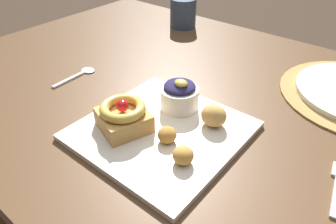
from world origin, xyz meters
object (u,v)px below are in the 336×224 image
fritter_front (214,116)px  fritter_back (167,135)px  berry_ramekin (179,95)px  coffee_mug (183,13)px  fritter_middle (183,155)px  front_plate (162,131)px  spoon (80,74)px  cake_slice (123,116)px

fritter_front → fritter_back: size_ratio=1.40×
berry_ramekin → coffee_mug: coffee_mug is taller
berry_ramekin → fritter_middle: berry_ramekin is taller
front_plate → coffee_mug: (-0.33, 0.50, 0.04)m
fritter_middle → fritter_front: bearing=98.0°
fritter_middle → spoon: (-0.41, 0.10, -0.03)m
fritter_middle → coffee_mug: bearing=127.1°
berry_ramekin → fritter_middle: 0.17m
front_plate → cake_slice: 0.08m
fritter_middle → fritter_back: (-0.06, 0.03, -0.00)m
fritter_front → coffee_mug: size_ratio=0.52×
front_plate → fritter_middle: bearing=-28.5°
cake_slice → spoon: cake_slice is taller
fritter_front → spoon: bearing=-176.2°
fritter_front → fritter_middle: size_ratio=1.37×
fritter_middle → fritter_back: fritter_middle is taller
cake_slice → coffee_mug: coffee_mug is taller
front_plate → fritter_middle: size_ratio=7.93×
front_plate → fritter_back: (0.03, -0.02, 0.02)m
fritter_front → fritter_middle: bearing=-82.0°
fritter_front → cake_slice: bearing=-137.7°
front_plate → coffee_mug: bearing=123.1°
coffee_mug → fritter_front: bearing=-47.1°
front_plate → berry_ramekin: 0.09m
fritter_middle → spoon: 0.42m
fritter_middle → berry_ramekin: bearing=129.8°
berry_ramekin → coffee_mug: bearing=126.2°
cake_slice → front_plate: bearing=37.4°
fritter_middle → coffee_mug: size_ratio=0.38×
cake_slice → spoon: size_ratio=0.90×
cake_slice → coffee_mug: 0.61m
berry_ramekin → coffee_mug: (-0.31, 0.42, 0.01)m
front_plate → fritter_front: bearing=45.8°
coffee_mug → cake_slice: bearing=-63.8°
spoon → cake_slice: bearing=-111.8°
berry_ramekin → fritter_front: berry_ramekin is taller
front_plate → fritter_front: fritter_front is taller
fritter_front → fritter_middle: (0.02, -0.12, -0.01)m
spoon → coffee_mug: 0.46m
front_plate → fritter_front: 0.11m
fritter_front → coffee_mug: 0.58m
cake_slice → berry_ramekin: (0.04, 0.12, 0.00)m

